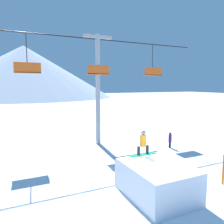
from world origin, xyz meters
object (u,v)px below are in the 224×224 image
object	(u,v)px
snowboarder	(143,143)
distant_skier	(170,139)
snow_ramp	(156,180)
trail_marker	(224,168)

from	to	relation	value
snowboarder	distant_skier	distance (m)	6.96
snowboarder	distant_skier	world-z (taller)	snowboarder
snow_ramp	distant_skier	xyz separation A→B (m)	(5.50, 5.68, -0.05)
distant_skier	snow_ramp	bearing A→B (deg)	-134.07
snowboarder	trail_marker	bearing A→B (deg)	-27.32
snowboarder	distant_skier	xyz separation A→B (m)	(5.30, 4.28, -1.39)
trail_marker	distant_skier	xyz separation A→B (m)	(1.75, 6.12, -0.14)
snowboarder	trail_marker	size ratio (longest dim) A/B	0.97
snowboarder	snow_ramp	bearing A→B (deg)	-98.03
trail_marker	distant_skier	size ratio (longest dim) A/B	1.23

